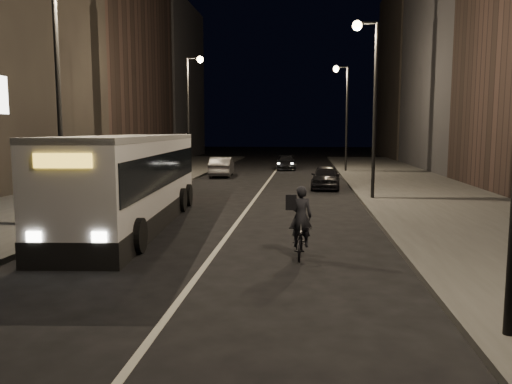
% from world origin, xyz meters
% --- Properties ---
extents(ground, '(180.00, 180.00, 0.00)m').
position_xyz_m(ground, '(0.00, 0.00, 0.00)').
color(ground, black).
rests_on(ground, ground).
extents(sidewalk_right, '(7.00, 70.00, 0.16)m').
position_xyz_m(sidewalk_right, '(8.50, 14.00, 0.08)').
color(sidewalk_right, '#363634').
rests_on(sidewalk_right, ground).
extents(sidewalk_left, '(7.00, 70.00, 0.16)m').
position_xyz_m(sidewalk_left, '(-8.50, 14.00, 0.08)').
color(sidewalk_left, '#363634').
rests_on(sidewalk_left, ground).
extents(building_row_right, '(8.00, 61.00, 21.00)m').
position_xyz_m(building_row_right, '(16.00, 27.50, 10.50)').
color(building_row_right, black).
rests_on(building_row_right, ground).
extents(building_row_left, '(8.00, 61.00, 22.00)m').
position_xyz_m(building_row_left, '(-16.00, 28.50, 11.00)').
color(building_row_left, black).
rests_on(building_row_left, ground).
extents(streetlight_right_mid, '(1.20, 0.44, 8.12)m').
position_xyz_m(streetlight_right_mid, '(5.33, 12.00, 5.36)').
color(streetlight_right_mid, black).
rests_on(streetlight_right_mid, sidewalk_right).
extents(streetlight_right_far, '(1.20, 0.44, 8.12)m').
position_xyz_m(streetlight_right_far, '(5.33, 28.00, 5.36)').
color(streetlight_right_far, black).
rests_on(streetlight_right_far, sidewalk_right).
extents(streetlight_left_near, '(1.20, 0.44, 8.12)m').
position_xyz_m(streetlight_left_near, '(-5.33, 4.00, 5.36)').
color(streetlight_left_near, black).
rests_on(streetlight_left_near, sidewalk_left).
extents(streetlight_left_far, '(1.20, 0.44, 8.12)m').
position_xyz_m(streetlight_left_far, '(-5.33, 22.00, 5.36)').
color(streetlight_left_far, black).
rests_on(streetlight_left_far, sidewalk_left).
extents(city_bus, '(3.43, 11.80, 3.14)m').
position_xyz_m(city_bus, '(-3.60, 5.05, 1.71)').
color(city_bus, silver).
rests_on(city_bus, ground).
extents(cyclist_on_bicycle, '(0.61, 1.67, 1.91)m').
position_xyz_m(cyclist_on_bicycle, '(2.33, 1.07, 0.63)').
color(cyclist_on_bicycle, black).
rests_on(cyclist_on_bicycle, ground).
extents(car_near, '(1.84, 4.03, 1.34)m').
position_xyz_m(car_near, '(3.60, 16.88, 0.67)').
color(car_near, black).
rests_on(car_near, ground).
extents(car_mid, '(1.78, 4.38, 1.41)m').
position_xyz_m(car_mid, '(-3.60, 23.81, 0.71)').
color(car_mid, '#3A3A3D').
rests_on(car_mid, ground).
extents(car_far, '(1.83, 4.12, 1.18)m').
position_xyz_m(car_far, '(0.80, 30.78, 0.59)').
color(car_far, black).
rests_on(car_far, ground).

